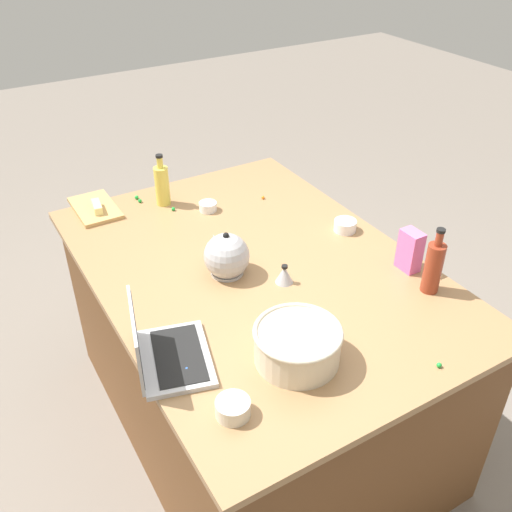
{
  "coord_description": "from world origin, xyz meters",
  "views": [
    {
      "loc": [
        -1.62,
        0.96,
        2.21
      ],
      "look_at": [
        0.0,
        0.0,
        0.95
      ],
      "focal_mm": 40.01,
      "sensor_mm": 36.0,
      "label": 1
    }
  ],
  "objects_px": {
    "bottle_soy": "(433,266)",
    "ramekin_medium": "(345,226)",
    "ramekin_small": "(208,207)",
    "ramekin_wide": "(233,408)",
    "kettle": "(227,256)",
    "butter_stick_left": "(97,207)",
    "candy_bag": "(410,251)",
    "cutting_board": "(95,208)",
    "bottle_oil": "(162,185)",
    "mixing_bowl_large": "(297,344)",
    "kitchen_timer": "(284,274)",
    "laptop": "(163,352)"
  },
  "relations": [
    {
      "from": "bottle_soy",
      "to": "ramekin_medium",
      "type": "bearing_deg",
      "value": 0.54
    },
    {
      "from": "ramekin_small",
      "to": "ramekin_wide",
      "type": "distance_m",
      "value": 1.23
    },
    {
      "from": "kettle",
      "to": "ramekin_medium",
      "type": "bearing_deg",
      "value": -88.1
    },
    {
      "from": "ramekin_medium",
      "to": "butter_stick_left",
      "type": "bearing_deg",
      "value": 51.73
    },
    {
      "from": "candy_bag",
      "to": "cutting_board",
      "type": "bearing_deg",
      "value": 39.96
    },
    {
      "from": "candy_bag",
      "to": "butter_stick_left",
      "type": "bearing_deg",
      "value": 41.07
    },
    {
      "from": "ramekin_small",
      "to": "ramekin_medium",
      "type": "bearing_deg",
      "value": -136.99
    },
    {
      "from": "bottle_oil",
      "to": "cutting_board",
      "type": "relative_size",
      "value": 0.83
    },
    {
      "from": "bottle_soy",
      "to": "kettle",
      "type": "height_order",
      "value": "bottle_soy"
    },
    {
      "from": "ramekin_small",
      "to": "mixing_bowl_large",
      "type": "bearing_deg",
      "value": 169.23
    },
    {
      "from": "butter_stick_left",
      "to": "kettle",
      "type": "bearing_deg",
      "value": -158.04
    },
    {
      "from": "mixing_bowl_large",
      "to": "butter_stick_left",
      "type": "relative_size",
      "value": 2.61
    },
    {
      "from": "butter_stick_left",
      "to": "ramekin_medium",
      "type": "xyz_separation_m",
      "value": [
        -0.7,
        -0.89,
        -0.01
      ]
    },
    {
      "from": "bottle_soy",
      "to": "kitchen_timer",
      "type": "bearing_deg",
      "value": 54.1
    },
    {
      "from": "mixing_bowl_large",
      "to": "bottle_oil",
      "type": "height_order",
      "value": "bottle_oil"
    },
    {
      "from": "ramekin_small",
      "to": "candy_bag",
      "type": "xyz_separation_m",
      "value": [
        -0.83,
        -0.47,
        0.06
      ]
    },
    {
      "from": "mixing_bowl_large",
      "to": "ramekin_wide",
      "type": "xyz_separation_m",
      "value": [
        -0.09,
        0.29,
        -0.04
      ]
    },
    {
      "from": "kitchen_timer",
      "to": "candy_bag",
      "type": "distance_m",
      "value": 0.51
    },
    {
      "from": "ramekin_wide",
      "to": "kitchen_timer",
      "type": "bearing_deg",
      "value": -45.71
    },
    {
      "from": "bottle_oil",
      "to": "ramekin_medium",
      "type": "relative_size",
      "value": 2.55
    },
    {
      "from": "cutting_board",
      "to": "ramekin_medium",
      "type": "relative_size",
      "value": 3.08
    },
    {
      "from": "laptop",
      "to": "bottle_oil",
      "type": "height_order",
      "value": "bottle_oil"
    },
    {
      "from": "cutting_board",
      "to": "candy_bag",
      "type": "height_order",
      "value": "candy_bag"
    },
    {
      "from": "butter_stick_left",
      "to": "candy_bag",
      "type": "xyz_separation_m",
      "value": [
        -1.06,
        -0.93,
        0.05
      ]
    },
    {
      "from": "mixing_bowl_large",
      "to": "bottle_oil",
      "type": "bearing_deg",
      "value": -2.09
    },
    {
      "from": "ramekin_small",
      "to": "ramekin_medium",
      "type": "height_order",
      "value": "ramekin_medium"
    },
    {
      "from": "kitchen_timer",
      "to": "candy_bag",
      "type": "height_order",
      "value": "candy_bag"
    },
    {
      "from": "laptop",
      "to": "cutting_board",
      "type": "height_order",
      "value": "laptop"
    },
    {
      "from": "ramekin_small",
      "to": "ramekin_wide",
      "type": "relative_size",
      "value": 0.79
    },
    {
      "from": "ramekin_wide",
      "to": "butter_stick_left",
      "type": "bearing_deg",
      "value": -1.22
    },
    {
      "from": "butter_stick_left",
      "to": "ramekin_medium",
      "type": "height_order",
      "value": "butter_stick_left"
    },
    {
      "from": "kettle",
      "to": "candy_bag",
      "type": "xyz_separation_m",
      "value": [
        -0.34,
        -0.63,
        0.01
      ]
    },
    {
      "from": "bottle_soy",
      "to": "laptop",
      "type": "bearing_deg",
      "value": 81.5
    },
    {
      "from": "laptop",
      "to": "candy_bag",
      "type": "bearing_deg",
      "value": -90.17
    },
    {
      "from": "kettle",
      "to": "kitchen_timer",
      "type": "xyz_separation_m",
      "value": [
        -0.17,
        -0.16,
        -0.04
      ]
    },
    {
      "from": "laptop",
      "to": "candy_bag",
      "type": "height_order",
      "value": "laptop"
    },
    {
      "from": "bottle_soy",
      "to": "kettle",
      "type": "bearing_deg",
      "value": 51.17
    },
    {
      "from": "bottle_soy",
      "to": "cutting_board",
      "type": "height_order",
      "value": "bottle_soy"
    },
    {
      "from": "laptop",
      "to": "ramekin_medium",
      "type": "xyz_separation_m",
      "value": [
        0.36,
        -1.01,
        -0.02
      ]
    },
    {
      "from": "ramekin_wide",
      "to": "mixing_bowl_large",
      "type": "bearing_deg",
      "value": -71.76
    },
    {
      "from": "butter_stick_left",
      "to": "mixing_bowl_large",
      "type": "bearing_deg",
      "value": -168.51
    },
    {
      "from": "bottle_soy",
      "to": "ramekin_small",
      "type": "xyz_separation_m",
      "value": [
        0.98,
        0.44,
        -0.09
      ]
    },
    {
      "from": "candy_bag",
      "to": "bottle_soy",
      "type": "bearing_deg",
      "value": 169.15
    },
    {
      "from": "kitchen_timer",
      "to": "cutting_board",
      "type": "bearing_deg",
      "value": 25.92
    },
    {
      "from": "mixing_bowl_large",
      "to": "kitchen_timer",
      "type": "height_order",
      "value": "mixing_bowl_large"
    },
    {
      "from": "ramekin_wide",
      "to": "candy_bag",
      "type": "height_order",
      "value": "candy_bag"
    },
    {
      "from": "kettle",
      "to": "kitchen_timer",
      "type": "height_order",
      "value": "kettle"
    },
    {
      "from": "kitchen_timer",
      "to": "butter_stick_left",
      "type": "bearing_deg",
      "value": 26.99
    },
    {
      "from": "mixing_bowl_large",
      "to": "cutting_board",
      "type": "xyz_separation_m",
      "value": [
        1.31,
        0.26,
        -0.06
      ]
    },
    {
      "from": "bottle_soy",
      "to": "cutting_board",
      "type": "relative_size",
      "value": 0.89
    }
  ]
}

